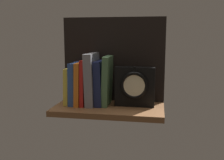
{
  "coord_description": "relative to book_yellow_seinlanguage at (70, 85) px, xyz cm",
  "views": [
    {
      "loc": [
        22.13,
        -114.57,
        31.7
      ],
      "look_at": [
        0.91,
        3.22,
        11.77
      ],
      "focal_mm": 42.0,
      "sensor_mm": 36.0,
      "label": 1
    }
  ],
  "objects": [
    {
      "name": "book_yellow_seinlanguage",
      "position": [
        0.0,
        0.0,
        0.0
      ],
      "size": [
        2.56,
        13.64,
        17.14
      ],
      "primitive_type": "cube",
      "rotation": [
        0.0,
        0.03,
        0.0
      ],
      "color": "gold",
      "rests_on": "ground_plane"
    },
    {
      "name": "book_navy_bierce",
      "position": [
        14.77,
        0.0,
        1.75
      ],
      "size": [
        3.95,
        13.95,
        20.69
      ],
      "primitive_type": "cube",
      "rotation": [
        0.0,
        -0.03,
        0.0
      ],
      "color": "#192147",
      "rests_on": "ground_plane"
    },
    {
      "name": "back_panel",
      "position": [
        19.51,
        8.96,
        11.91
      ],
      "size": [
        50.0,
        1.2,
        40.92
      ],
      "primitive_type": "cube",
      "color": "black",
      "rests_on": "ground_plane"
    },
    {
      "name": "book_gray_chess",
      "position": [
        10.94,
        0.0,
        3.47
      ],
      "size": [
        4.4,
        16.72,
        24.14
      ],
      "primitive_type": "cube",
      "rotation": [
        0.0,
        -0.03,
        0.0
      ],
      "color": "gray",
      "rests_on": "ground_plane"
    },
    {
      "name": "ground_plane",
      "position": [
        19.51,
        -3.22,
        -9.8
      ],
      "size": [
        50.0,
        25.56,
        2.5
      ],
      "primitive_type": "cube",
      "color": "brown"
    },
    {
      "name": "book_blue_modern",
      "position": [
        2.73,
        0.0,
        1.24
      ],
      "size": [
        3.02,
        15.06,
        19.61
      ],
      "primitive_type": "cube",
      "rotation": [
        0.0,
        0.01,
        0.0
      ],
      "color": "#2D4C8E",
      "rests_on": "ground_plane"
    },
    {
      "name": "book_green_romantic",
      "position": [
        18.13,
        0.0,
        2.85
      ],
      "size": [
        3.56,
        13.14,
        22.88
      ],
      "primitive_type": "cube",
      "rotation": [
        0.0,
        0.03,
        0.0
      ],
      "color": "#476B44",
      "rests_on": "ground_plane"
    },
    {
      "name": "book_red_requiem",
      "position": [
        7.91,
        0.0,
        2.0
      ],
      "size": [
        2.01,
        16.27,
        21.11
      ],
      "primitive_type": "cube",
      "rotation": [
        0.0,
        0.01,
        0.0
      ],
      "color": "red",
      "rests_on": "ground_plane"
    },
    {
      "name": "book_orange_pandolfini",
      "position": [
        5.57,
        0.0,
        1.39
      ],
      "size": [
        2.86,
        16.64,
        19.93
      ],
      "primitive_type": "cube",
      "rotation": [
        0.0,
        0.03,
        0.0
      ],
      "color": "orange",
      "rests_on": "ground_plane"
    },
    {
      "name": "framed_clock",
      "position": [
        31.05,
        -0.37,
        0.64
      ],
      "size": [
        18.04,
        6.46,
        18.57
      ],
      "color": "black",
      "rests_on": "ground_plane"
    }
  ]
}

